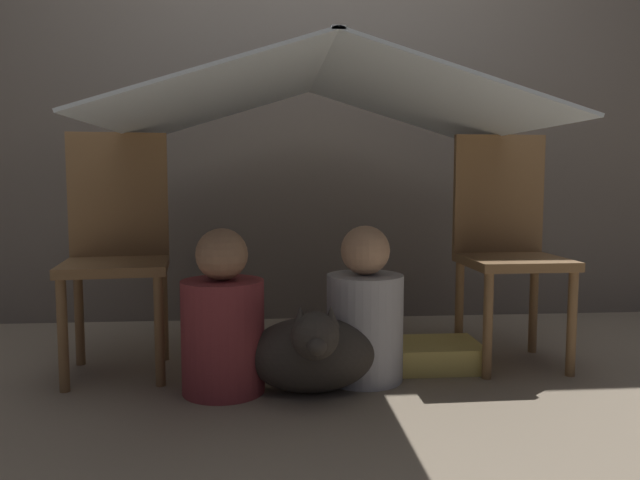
% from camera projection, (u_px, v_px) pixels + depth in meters
% --- Properties ---
extents(ground_plane, '(8.80, 8.80, 0.00)m').
position_uv_depth(ground_plane, '(323.00, 381.00, 2.31)').
color(ground_plane, gray).
extents(wall_back, '(7.00, 0.05, 2.50)m').
position_uv_depth(wall_back, '(305.00, 82.00, 3.26)').
color(wall_back, '#6B6056').
rests_on(wall_back, ground_plane).
extents(chair_left, '(0.43, 0.43, 0.93)m').
position_uv_depth(chair_left, '(117.00, 243.00, 2.42)').
color(chair_left, brown).
rests_on(chair_left, ground_plane).
extents(chair_right, '(0.39, 0.39, 0.93)m').
position_uv_depth(chair_right, '(507.00, 240.00, 2.55)').
color(chair_right, brown).
rests_on(chair_right, ground_plane).
extents(sheet_canopy, '(1.56, 1.26, 0.25)m').
position_uv_depth(sheet_canopy, '(320.00, 98.00, 2.35)').
color(sheet_canopy, silver).
extents(person_front, '(0.29, 0.29, 0.58)m').
position_uv_depth(person_front, '(223.00, 324.00, 2.18)').
color(person_front, maroon).
rests_on(person_front, ground_plane).
extents(person_second, '(0.28, 0.28, 0.58)m').
position_uv_depth(person_second, '(365.00, 315.00, 2.31)').
color(person_second, '#B2B2B7').
rests_on(person_second, ground_plane).
extents(dog, '(0.45, 0.40, 0.34)m').
position_uv_depth(dog, '(312.00, 352.00, 2.16)').
color(dog, '#332D28').
rests_on(dog, ground_plane).
extents(floor_cushion, '(0.34, 0.27, 0.10)m').
position_uv_depth(floor_cushion, '(436.00, 355.00, 2.48)').
color(floor_cushion, '#E5CC66').
rests_on(floor_cushion, ground_plane).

